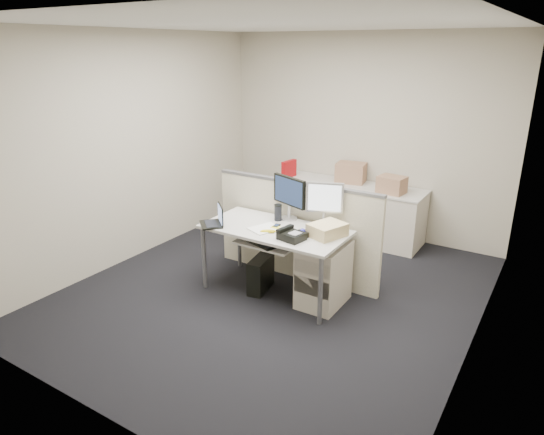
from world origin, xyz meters
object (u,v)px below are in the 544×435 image
Objects in this scene: laptop at (211,216)px; desk_phone at (292,236)px; monitor_main at (289,198)px; desk at (275,234)px.

desk_phone is (0.92, 0.10, -0.07)m from laptop.
desk is at bearing -67.08° from monitor_main.
desk_phone is (0.30, -0.18, 0.10)m from desk.
desk_phone is at bearing -30.96° from desk.
laptop is at bearing -163.04° from desk_phone.
monitor_main is (-0.02, 0.32, 0.30)m from desk.
laptop is 1.19× the size of desk_phone.
desk is 6.33× the size of desk_phone.
laptop reaches higher than desk.
monitor_main reaches higher than desk.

